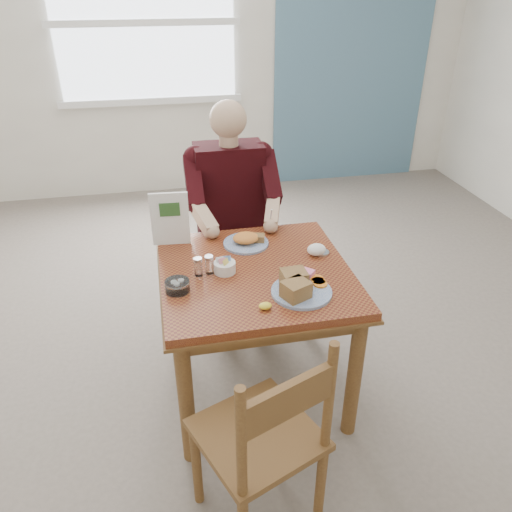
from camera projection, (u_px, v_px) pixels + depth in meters
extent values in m
plane|color=#645A51|center=(256.00, 386.00, 2.76)|extent=(6.00, 6.00, 0.00)
plane|color=silver|center=(191.00, 45.00, 4.62)|extent=(5.50, 0.00, 5.50)
cube|color=slate|center=(354.00, 41.00, 4.88)|extent=(1.60, 0.02, 2.80)
ellipsoid|color=yellow|center=(265.00, 306.00, 2.10)|extent=(0.07, 0.05, 0.03)
ellipsoid|color=white|center=(316.00, 250.00, 2.50)|extent=(0.11, 0.09, 0.06)
cylinder|color=silver|center=(322.00, 252.00, 2.53)|extent=(0.09, 0.09, 0.01)
cube|color=white|center=(144.00, 23.00, 4.42)|extent=(1.60, 0.02, 1.30)
cube|color=white|center=(152.00, 101.00, 4.75)|extent=(1.72, 0.04, 0.06)
cube|color=white|center=(144.00, 23.00, 4.41)|extent=(1.72, 0.04, 0.06)
cube|color=brown|center=(255.00, 273.00, 2.40)|extent=(0.90, 0.90, 0.04)
cube|color=brown|center=(255.00, 278.00, 2.41)|extent=(0.92, 0.92, 0.01)
cylinder|color=brown|center=(186.00, 401.00, 2.18)|extent=(0.07, 0.07, 0.71)
cylinder|color=brown|center=(354.00, 376.00, 2.32)|extent=(0.07, 0.07, 0.71)
cylinder|color=brown|center=(175.00, 301.00, 2.85)|extent=(0.07, 0.07, 0.71)
cylinder|color=brown|center=(306.00, 286.00, 2.98)|extent=(0.07, 0.07, 0.71)
cube|color=brown|center=(274.00, 335.00, 2.10)|extent=(0.80, 0.03, 0.08)
cube|color=brown|center=(241.00, 248.00, 2.76)|extent=(0.80, 0.03, 0.08)
cube|color=brown|center=(175.00, 295.00, 2.36)|extent=(0.03, 0.80, 0.08)
cube|color=brown|center=(332.00, 277.00, 2.50)|extent=(0.03, 0.80, 0.08)
cylinder|color=brown|center=(209.00, 298.00, 3.10)|extent=(0.04, 0.04, 0.45)
cylinder|color=brown|center=(265.00, 292.00, 3.16)|extent=(0.04, 0.04, 0.45)
cylinder|color=brown|center=(203.00, 269.00, 3.41)|extent=(0.04, 0.04, 0.45)
cylinder|color=brown|center=(254.00, 264.00, 3.47)|extent=(0.04, 0.04, 0.45)
cube|color=brown|center=(232.00, 248.00, 3.17)|extent=(0.42, 0.42, 0.03)
cylinder|color=brown|center=(199.00, 205.00, 3.17)|extent=(0.04, 0.04, 0.50)
cylinder|color=brown|center=(254.00, 201.00, 3.23)|extent=(0.04, 0.04, 0.50)
cube|color=brown|center=(226.00, 188.00, 3.15)|extent=(0.38, 0.03, 0.14)
cylinder|color=brown|center=(197.00, 465.00, 2.05)|extent=(0.05, 0.05, 0.45)
cylinder|color=brown|center=(268.00, 427.00, 2.23)|extent=(0.05, 0.05, 0.45)
cylinder|color=brown|center=(320.00, 487.00, 1.97)|extent=(0.05, 0.05, 0.45)
cube|color=brown|center=(257.00, 435.00, 1.89)|extent=(0.55, 0.55, 0.03)
cylinder|color=brown|center=(241.00, 447.00, 1.56)|extent=(0.05, 0.05, 0.50)
cylinder|color=brown|center=(329.00, 400.00, 1.73)|extent=(0.05, 0.05, 0.50)
cube|color=brown|center=(288.00, 400.00, 1.59)|extent=(0.36, 0.17, 0.14)
cube|color=gray|center=(218.00, 248.00, 3.01)|extent=(0.13, 0.38, 0.12)
cube|color=gray|center=(251.00, 245.00, 3.04)|extent=(0.13, 0.38, 0.12)
cube|color=gray|center=(224.00, 306.00, 3.01)|extent=(0.10, 0.10, 0.48)
cube|color=gray|center=(257.00, 302.00, 3.04)|extent=(0.10, 0.10, 0.48)
cube|color=black|center=(230.00, 191.00, 3.01)|extent=(0.40, 0.22, 0.58)
sphere|color=black|center=(196.00, 158.00, 2.86)|extent=(0.15, 0.15, 0.15)
sphere|color=black|center=(260.00, 154.00, 2.93)|extent=(0.15, 0.15, 0.15)
cylinder|color=tan|center=(229.00, 142.00, 2.84)|extent=(0.11, 0.11, 0.08)
sphere|color=tan|center=(228.00, 119.00, 2.77)|extent=(0.21, 0.21, 0.21)
cube|color=black|center=(194.00, 182.00, 2.81)|extent=(0.09, 0.29, 0.27)
cube|color=black|center=(270.00, 177.00, 2.89)|extent=(0.09, 0.29, 0.27)
sphere|color=black|center=(197.00, 207.00, 2.76)|extent=(0.09, 0.09, 0.09)
sphere|color=black|center=(274.00, 200.00, 2.84)|extent=(0.09, 0.09, 0.09)
cube|color=tan|center=(204.00, 219.00, 2.71)|extent=(0.14, 0.23, 0.14)
cube|color=tan|center=(272.00, 213.00, 2.77)|extent=(0.14, 0.23, 0.14)
sphere|color=tan|center=(212.00, 231.00, 2.65)|extent=(0.08, 0.08, 0.08)
sphere|color=tan|center=(271.00, 226.00, 2.71)|extent=(0.08, 0.08, 0.08)
cylinder|color=silver|center=(271.00, 218.00, 2.69)|extent=(0.01, 0.05, 0.12)
cylinder|color=white|center=(301.00, 292.00, 2.21)|extent=(0.34, 0.34, 0.02)
cube|color=tan|center=(296.00, 290.00, 2.14)|extent=(0.14, 0.13, 0.08)
cube|color=tan|center=(294.00, 278.00, 2.22)|extent=(0.11, 0.10, 0.08)
cylinder|color=orange|center=(320.00, 284.00, 2.25)|extent=(0.07, 0.07, 0.01)
cylinder|color=orange|center=(318.00, 281.00, 2.26)|extent=(0.08, 0.08, 0.01)
cylinder|color=orange|center=(317.00, 279.00, 2.28)|extent=(0.09, 0.09, 0.01)
cube|color=pink|center=(307.00, 273.00, 2.31)|extent=(0.07, 0.07, 0.03)
cylinder|color=white|center=(246.00, 243.00, 2.61)|extent=(0.29, 0.29, 0.01)
ellipsoid|color=#ED9937|center=(246.00, 238.00, 2.59)|extent=(0.16, 0.14, 0.05)
cube|color=tan|center=(256.00, 238.00, 2.61)|extent=(0.10, 0.07, 0.04)
cylinder|color=white|center=(225.00, 267.00, 2.36)|extent=(0.12, 0.12, 0.05)
cube|color=pink|center=(222.00, 261.00, 2.33)|extent=(0.04, 0.03, 0.03)
cube|color=#6699D8|center=(227.00, 259.00, 2.35)|extent=(0.04, 0.02, 0.03)
cube|color=#EAD159|center=(226.00, 262.00, 2.33)|extent=(0.03, 0.04, 0.03)
cube|color=white|center=(220.00, 259.00, 2.35)|extent=(0.04, 0.02, 0.03)
cylinder|color=white|center=(198.00, 268.00, 2.33)|extent=(0.04, 0.04, 0.08)
cylinder|color=silver|center=(198.00, 260.00, 2.31)|extent=(0.05, 0.05, 0.02)
cylinder|color=white|center=(209.00, 266.00, 2.35)|extent=(0.04, 0.04, 0.08)
cylinder|color=silver|center=(209.00, 258.00, 2.32)|extent=(0.05, 0.05, 0.02)
cylinder|color=white|center=(177.00, 286.00, 2.22)|extent=(0.13, 0.13, 0.05)
cylinder|color=white|center=(174.00, 283.00, 2.21)|extent=(0.03, 0.03, 0.02)
cylinder|color=white|center=(181.00, 281.00, 2.22)|extent=(0.03, 0.03, 0.02)
cylinder|color=white|center=(177.00, 285.00, 2.20)|extent=(0.03, 0.03, 0.02)
cube|color=white|center=(170.00, 219.00, 2.55)|extent=(0.20, 0.03, 0.29)
cube|color=#2D5926|center=(170.00, 210.00, 2.51)|extent=(0.10, 0.01, 0.07)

